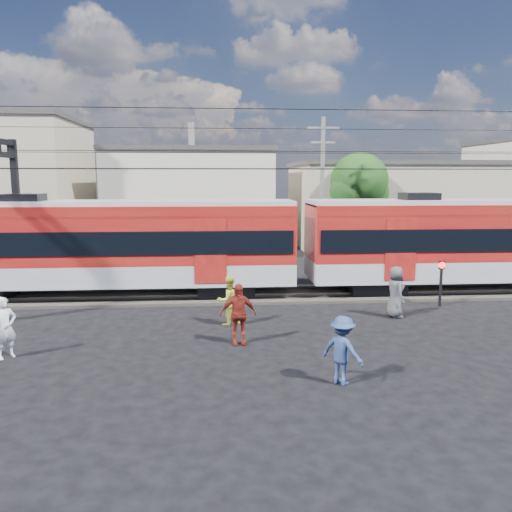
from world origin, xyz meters
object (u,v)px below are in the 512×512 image
object	(u,v)px
commuter_train	(110,243)
crossing_signal	(441,275)
pedestrian_c	(342,350)
pedestrian_a	(5,328)

from	to	relation	value
commuter_train	crossing_signal	distance (m)	13.74
commuter_train	crossing_signal	bearing A→B (deg)	-10.06
pedestrian_c	crossing_signal	size ratio (longest dim) A/B	0.95
pedestrian_c	pedestrian_a	bearing A→B (deg)	28.85
pedestrian_a	crossing_signal	size ratio (longest dim) A/B	0.97
crossing_signal	pedestrian_c	bearing A→B (deg)	-128.63
pedestrian_a	pedestrian_c	size ratio (longest dim) A/B	1.02
pedestrian_c	crossing_signal	bearing A→B (deg)	-84.49
pedestrian_a	commuter_train	bearing A→B (deg)	33.12
commuter_train	pedestrian_c	bearing A→B (deg)	-51.57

